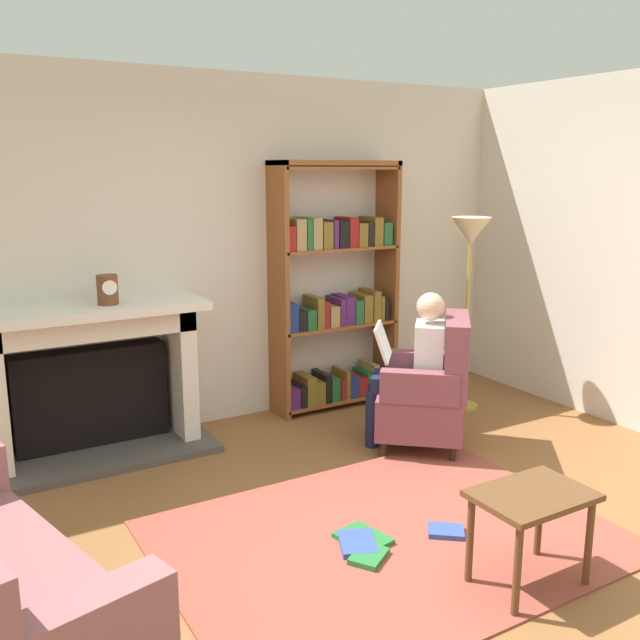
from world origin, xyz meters
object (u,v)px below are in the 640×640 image
fireplace (92,376)px  side_table (532,508)px  floor_lamp (470,248)px  seated_reader (415,363)px  bookshelf (335,294)px  armchair_reading (430,390)px  mantel_clock (108,290)px

fireplace → side_table: size_ratio=2.82×
side_table → floor_lamp: size_ratio=0.35×
seated_reader → bookshelf: bearing=-137.8°
bookshelf → side_table: bookshelf is taller
armchair_reading → floor_lamp: floor_lamp is taller
fireplace → bookshelf: (2.01, 0.03, 0.39)m
armchair_reading → seated_reader: seated_reader is taller
seated_reader → side_table: seated_reader is taller
seated_reader → floor_lamp: size_ratio=0.71×
armchair_reading → floor_lamp: 1.32m
floor_lamp → fireplace: bearing=168.8°
fireplace → armchair_reading: fireplace is taller
bookshelf → armchair_reading: 1.25m
fireplace → mantel_clock: 0.63m
seated_reader → floor_lamp: (0.87, 0.43, 0.74)m
mantel_clock → bookshelf: size_ratio=0.10×
fireplace → seated_reader: seated_reader is taller
fireplace → armchair_reading: bearing=-27.0°
seated_reader → armchair_reading: bearing=90.0°
mantel_clock → side_table: 3.01m
bookshelf → side_table: (-0.57, -2.72, -0.56)m
floor_lamp → bookshelf: bearing=146.0°
mantel_clock → side_table: (1.32, -2.59, -0.78)m
mantel_clock → bookshelf: (1.89, 0.14, -0.22)m
bookshelf → seated_reader: bookshelf is taller
mantel_clock → bookshelf: bearing=4.1°
fireplace → seated_reader: size_ratio=1.38×
bookshelf → floor_lamp: (0.91, -0.61, 0.39)m
bookshelf → fireplace: bearing=-179.1°
armchair_reading → mantel_clock: bearing=-75.6°
fireplace → bookshelf: size_ratio=0.77×
fireplace → seated_reader: (2.04, -1.01, 0.04)m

